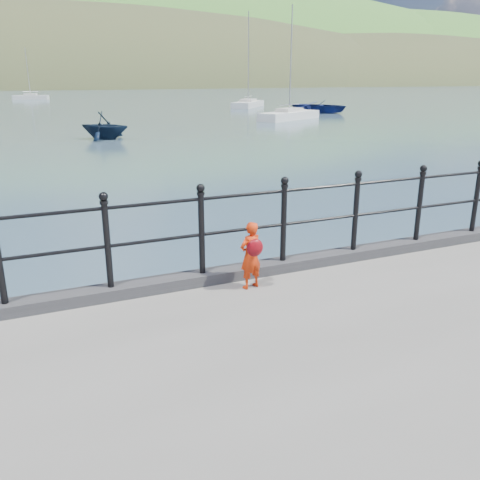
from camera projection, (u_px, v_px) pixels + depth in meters
name	position (u px, v px, depth m)	size (l,w,h in m)	color
ground	(240.00, 336.00, 7.44)	(600.00, 600.00, 0.00)	#2D4251
kerb	(244.00, 271.00, 6.98)	(60.00, 0.30, 0.15)	#28282B
railing	(244.00, 219.00, 6.75)	(18.11, 0.11, 1.20)	black
far_shore	(112.00, 135.00, 237.94)	(830.00, 200.00, 156.00)	#333A21
child	(251.00, 255.00, 6.49)	(0.37, 0.33, 0.89)	red
launch_blue	(320.00, 107.00, 53.39)	(4.36, 6.10, 1.26)	navy
launch_navy	(104.00, 125.00, 30.63)	(2.68, 3.11, 1.64)	black
sailboat_deep	(31.00, 98.00, 83.91)	(5.77, 3.17, 8.26)	silver
sailboat_near	(289.00, 116.00, 44.73)	(7.11, 4.98, 9.53)	silver
sailboat_far	(248.00, 104.00, 63.26)	(6.76, 7.61, 11.23)	silver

